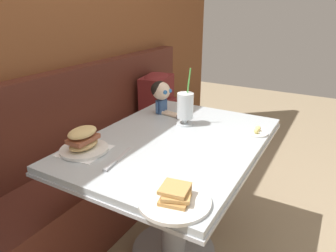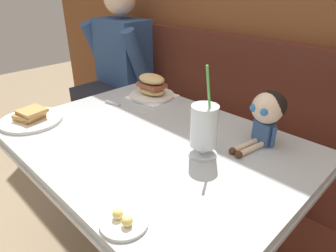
% 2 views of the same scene
% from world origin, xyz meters
% --- Properties ---
extents(wood_panel_wall, '(4.40, 0.08, 2.40)m').
position_xyz_m(wood_panel_wall, '(0.00, 1.05, 1.20)').
color(wood_panel_wall, brown).
rests_on(wood_panel_wall, ground).
extents(booth_bench, '(2.60, 0.48, 1.00)m').
position_xyz_m(booth_bench, '(0.00, 0.81, 0.33)').
color(booth_bench, '#512319').
rests_on(booth_bench, ground).
extents(diner_table, '(1.11, 0.81, 0.74)m').
position_xyz_m(diner_table, '(0.00, 0.18, 0.54)').
color(diner_table, '#B2BCC1').
rests_on(diner_table, ground).
extents(toast_plate, '(0.25, 0.25, 0.06)m').
position_xyz_m(toast_plate, '(-0.46, -0.08, 0.76)').
color(toast_plate, white).
rests_on(toast_plate, diner_table).
extents(milkshake_glass, '(0.10, 0.10, 0.32)m').
position_xyz_m(milkshake_glass, '(0.20, 0.23, 0.84)').
color(milkshake_glass, silver).
rests_on(milkshake_glass, diner_table).
extents(sandwich_plate, '(0.22, 0.22, 0.12)m').
position_xyz_m(sandwich_plate, '(-0.32, 0.47, 0.79)').
color(sandwich_plate, white).
rests_on(sandwich_plate, diner_table).
extents(butter_saucer, '(0.12, 0.12, 0.04)m').
position_xyz_m(butter_saucer, '(0.27, -0.16, 0.75)').
color(butter_saucer, white).
rests_on(butter_saucer, diner_table).
extents(butter_knife, '(0.23, 0.06, 0.01)m').
position_xyz_m(butter_knife, '(-0.35, 0.28, 0.74)').
color(butter_knife, silver).
rests_on(butter_knife, diner_table).
extents(seated_doll, '(0.13, 0.23, 0.20)m').
position_xyz_m(seated_doll, '(0.31, 0.44, 0.87)').
color(seated_doll, '#385689').
rests_on(seated_doll, diner_table).
extents(backpack, '(0.33, 0.29, 0.41)m').
position_xyz_m(backpack, '(0.82, 0.78, 0.66)').
color(backpack, maroon).
rests_on(backpack, booth_bench).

